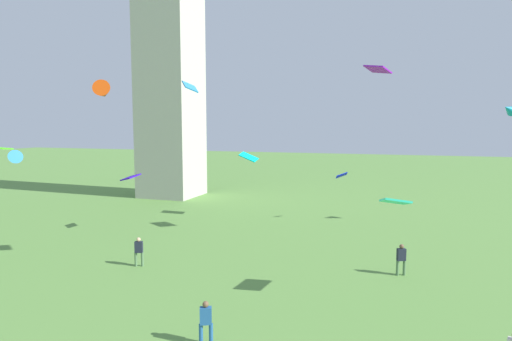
{
  "coord_description": "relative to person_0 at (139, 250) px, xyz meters",
  "views": [
    {
      "loc": [
        8.26,
        -3.83,
        7.86
      ],
      "look_at": [
        1.79,
        15.33,
        5.75
      ],
      "focal_mm": 29.88,
      "sensor_mm": 36.0,
      "label": 1
    }
  ],
  "objects": [
    {
      "name": "kite_flying_6",
      "position": [
        1.69,
        13.68,
        4.35
      ],
      "size": [
        1.47,
        1.09,
        0.86
      ],
      "rotation": [
        0.0,
        0.0,
        3.18
      ],
      "color": "#07E2DC"
    },
    {
      "name": "kite_flying_7",
      "position": [
        9.28,
        15.09,
        2.92
      ],
      "size": [
        0.98,
        0.94,
        0.61
      ],
      "rotation": [
        0.0,
        0.0,
        0.41
      ],
      "color": "#0515EF"
    },
    {
      "name": "kite_flying_0",
      "position": [
        -5.33,
        -3.07,
        5.22
      ],
      "size": [
        1.37,
        1.23,
        0.99
      ],
      "rotation": [
        0.0,
        0.0,
        4.15
      ],
      "color": "#1B74B4"
    },
    {
      "name": "kite_flying_8",
      "position": [
        -5.02,
        6.54,
        3.18
      ],
      "size": [
        1.71,
        1.55,
        0.61
      ],
      "rotation": [
        0.0,
        0.0,
        2.69
      ],
      "color": "#2806B9"
    },
    {
      "name": "kite_flying_4",
      "position": [
        -9.64,
        9.68,
        9.72
      ],
      "size": [
        2.36,
        2.68,
        1.93
      ],
      "rotation": [
        0.0,
        0.0,
        3.67
      ],
      "color": "#C53F0A"
    },
    {
      "name": "person_1",
      "position": [
        13.98,
        3.16,
        0.02
      ],
      "size": [
        0.5,
        0.4,
        1.68
      ],
      "rotation": [
        0.0,
        0.0,
        0.4
      ],
      "color": "#51754C",
      "rests_on": "ground_plane"
    },
    {
      "name": "person_3",
      "position": [
        7.31,
        -6.69,
        -0.01
      ],
      "size": [
        0.49,
        0.4,
        1.63
      ],
      "rotation": [
        0.0,
        0.0,
        3.56
      ],
      "color": "#235693",
      "rests_on": "ground_plane"
    },
    {
      "name": "kite_flying_3",
      "position": [
        12.21,
        8.78,
        10.55
      ],
      "size": [
        1.84,
        1.77,
        0.64
      ],
      "rotation": [
        0.0,
        0.0,
        5.67
      ],
      "color": "purple"
    },
    {
      "name": "person_0",
      "position": [
        0.0,
        0.0,
        0.0
      ],
      "size": [
        0.49,
        0.38,
        1.65
      ],
      "rotation": [
        0.0,
        0.0,
        0.36
      ],
      "color": "#51754C",
      "rests_on": "ground_plane"
    },
    {
      "name": "kite_flying_9",
      "position": [
        21.18,
        15.7,
        8.17
      ],
      "size": [
        1.36,
        1.43,
        1.03
      ],
      "rotation": [
        0.0,
        0.0,
        5.6
      ],
      "color": "#1389BE"
    },
    {
      "name": "kite_flying_2",
      "position": [
        3.51,
        -0.29,
        8.92
      ],
      "size": [
        1.09,
        1.26,
        0.69
      ],
      "rotation": [
        0.0,
        0.0,
        5.38
      ],
      "color": "#2B8DD9"
    },
    {
      "name": "kite_flying_1",
      "position": [
        13.6,
        -0.9,
        3.7
      ],
      "size": [
        1.4,
        1.73,
        0.55
      ],
      "rotation": [
        0.0,
        0.0,
        4.92
      ],
      "color": "#31EDC5"
    }
  ]
}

